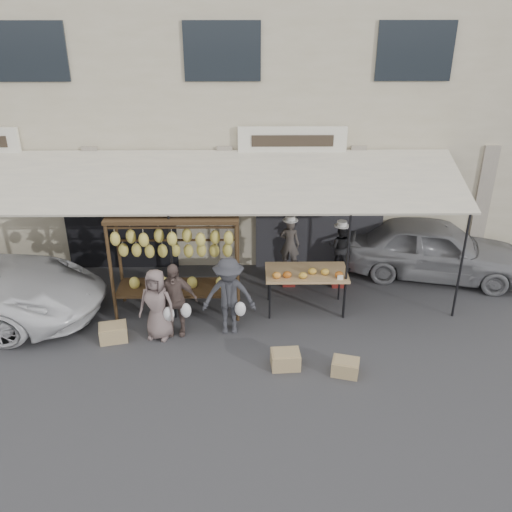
{
  "coord_description": "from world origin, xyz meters",
  "views": [
    {
      "loc": [
        0.57,
        -8.95,
        6.49
      ],
      "look_at": [
        0.68,
        1.4,
        1.3
      ],
      "focal_mm": 40.0,
      "sensor_mm": 36.0,
      "label": 1
    }
  ],
  "objects_px": {
    "produce_table": "(307,274)",
    "crate_near_b": "(345,367)",
    "sedan": "(434,248)",
    "banana_rack": "(175,245)",
    "customer_mid": "(174,299)",
    "vendor_right": "(340,247)",
    "crate_far": "(113,333)",
    "crate_near_a": "(285,360)",
    "customer_right": "(229,296)",
    "vendor_left": "(290,244)",
    "customer_left": "(157,304)"
  },
  "relations": [
    {
      "from": "produce_table",
      "to": "crate_near_a",
      "type": "relative_size",
      "value": 3.28
    },
    {
      "from": "vendor_right",
      "to": "customer_mid",
      "type": "distance_m",
      "value": 3.97
    },
    {
      "from": "banana_rack",
      "to": "vendor_right",
      "type": "relative_size",
      "value": 2.33
    },
    {
      "from": "crate_near_a",
      "to": "crate_near_b",
      "type": "distance_m",
      "value": 1.08
    },
    {
      "from": "vendor_left",
      "to": "banana_rack",
      "type": "bearing_deg",
      "value": 41.74
    },
    {
      "from": "vendor_right",
      "to": "crate_far",
      "type": "distance_m",
      "value": 5.21
    },
    {
      "from": "vendor_left",
      "to": "customer_right",
      "type": "xyz_separation_m",
      "value": [
        -1.3,
        -1.9,
        -0.21
      ]
    },
    {
      "from": "crate_near_b",
      "to": "crate_far",
      "type": "distance_m",
      "value": 4.52
    },
    {
      "from": "produce_table",
      "to": "customer_mid",
      "type": "relative_size",
      "value": 1.1
    },
    {
      "from": "customer_right",
      "to": "crate_near_b",
      "type": "relative_size",
      "value": 3.45
    },
    {
      "from": "crate_far",
      "to": "crate_near_a",
      "type": "bearing_deg",
      "value": -15.03
    },
    {
      "from": "customer_mid",
      "to": "banana_rack",
      "type": "bearing_deg",
      "value": 92.24
    },
    {
      "from": "vendor_left",
      "to": "crate_near_b",
      "type": "distance_m",
      "value": 3.49
    },
    {
      "from": "vendor_right",
      "to": "sedan",
      "type": "distance_m",
      "value": 2.35
    },
    {
      "from": "vendor_left",
      "to": "customer_right",
      "type": "height_order",
      "value": "vendor_left"
    },
    {
      "from": "produce_table",
      "to": "customer_right",
      "type": "height_order",
      "value": "customer_right"
    },
    {
      "from": "customer_right",
      "to": "sedan",
      "type": "bearing_deg",
      "value": 26.42
    },
    {
      "from": "produce_table",
      "to": "sedan",
      "type": "height_order",
      "value": "sedan"
    },
    {
      "from": "vendor_left",
      "to": "crate_near_a",
      "type": "bearing_deg",
      "value": 101.41
    },
    {
      "from": "vendor_right",
      "to": "crate_near_b",
      "type": "height_order",
      "value": "vendor_right"
    },
    {
      "from": "customer_mid",
      "to": "crate_far",
      "type": "bearing_deg",
      "value": -169.13
    },
    {
      "from": "banana_rack",
      "to": "customer_left",
      "type": "distance_m",
      "value": 1.27
    },
    {
      "from": "sedan",
      "to": "banana_rack",
      "type": "bearing_deg",
      "value": 118.51
    },
    {
      "from": "vendor_right",
      "to": "customer_right",
      "type": "distance_m",
      "value": 3.05
    },
    {
      "from": "banana_rack",
      "to": "crate_near_a",
      "type": "bearing_deg",
      "value": -41.57
    },
    {
      "from": "banana_rack",
      "to": "produce_table",
      "type": "xyz_separation_m",
      "value": [
        2.68,
        0.04,
        -0.7
      ]
    },
    {
      "from": "produce_table",
      "to": "vendor_left",
      "type": "xyz_separation_m",
      "value": [
        -0.28,
        1.11,
        0.15
      ]
    },
    {
      "from": "produce_table",
      "to": "crate_near_b",
      "type": "bearing_deg",
      "value": -76.23
    },
    {
      "from": "customer_right",
      "to": "customer_mid",
      "type": "bearing_deg",
      "value": -178.02
    },
    {
      "from": "customer_mid",
      "to": "vendor_right",
      "type": "bearing_deg",
      "value": 28.44
    },
    {
      "from": "banana_rack",
      "to": "customer_right",
      "type": "relative_size",
      "value": 1.6
    },
    {
      "from": "customer_right",
      "to": "sedan",
      "type": "xyz_separation_m",
      "value": [
        4.7,
        2.35,
        -0.12
      ]
    },
    {
      "from": "vendor_right",
      "to": "customer_mid",
      "type": "xyz_separation_m",
      "value": [
        -3.49,
        -1.88,
        -0.2
      ]
    },
    {
      "from": "customer_right",
      "to": "vendor_left",
      "type": "bearing_deg",
      "value": 55.5
    },
    {
      "from": "vendor_left",
      "to": "customer_left",
      "type": "height_order",
      "value": "vendor_left"
    },
    {
      "from": "vendor_left",
      "to": "customer_left",
      "type": "distance_m",
      "value": 3.4
    },
    {
      "from": "customer_right",
      "to": "crate_near_a",
      "type": "relative_size",
      "value": 3.13
    },
    {
      "from": "produce_table",
      "to": "customer_left",
      "type": "relative_size",
      "value": 1.16
    },
    {
      "from": "produce_table",
      "to": "crate_near_b",
      "type": "xyz_separation_m",
      "value": [
        0.53,
        -2.16,
        -0.73
      ]
    },
    {
      "from": "produce_table",
      "to": "customer_mid",
      "type": "distance_m",
      "value": 2.78
    },
    {
      "from": "banana_rack",
      "to": "crate_far",
      "type": "distance_m",
      "value": 2.09
    },
    {
      "from": "crate_near_a",
      "to": "crate_near_b",
      "type": "xyz_separation_m",
      "value": [
        1.06,
        -0.21,
        -0.01
      ]
    },
    {
      "from": "banana_rack",
      "to": "vendor_right",
      "type": "distance_m",
      "value": 3.74
    },
    {
      "from": "banana_rack",
      "to": "crate_near_b",
      "type": "height_order",
      "value": "banana_rack"
    },
    {
      "from": "crate_near_a",
      "to": "crate_far",
      "type": "distance_m",
      "value": 3.44
    },
    {
      "from": "banana_rack",
      "to": "customer_right",
      "type": "xyz_separation_m",
      "value": [
        1.09,
        -0.75,
        -0.76
      ]
    },
    {
      "from": "crate_far",
      "to": "produce_table",
      "type": "bearing_deg",
      "value": 15.36
    },
    {
      "from": "vendor_right",
      "to": "customer_mid",
      "type": "bearing_deg",
      "value": 47.33
    },
    {
      "from": "customer_left",
      "to": "customer_right",
      "type": "bearing_deg",
      "value": 20.21
    },
    {
      "from": "banana_rack",
      "to": "vendor_right",
      "type": "height_order",
      "value": "banana_rack"
    }
  ]
}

